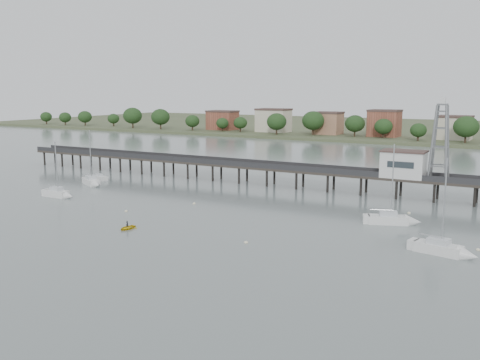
% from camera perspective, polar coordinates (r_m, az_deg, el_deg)
% --- Properties ---
extents(ground_plane, '(500.00, 500.00, 0.00)m').
position_cam_1_polar(ground_plane, '(68.35, -16.77, -8.55)').
color(ground_plane, slate).
rests_on(ground_plane, ground).
extents(pier, '(150.00, 5.00, 5.50)m').
position_cam_1_polar(pier, '(116.15, 4.84, 1.15)').
color(pier, '#2D2823').
rests_on(pier, ground).
extents(pier_building, '(8.40, 5.40, 5.30)m').
position_cam_1_polar(pier_building, '(107.97, 17.03, 1.66)').
color(pier_building, silver).
rests_on(pier_building, ground).
extents(lattice_tower, '(3.20, 3.20, 15.50)m').
position_cam_1_polar(lattice_tower, '(106.32, 20.58, 3.75)').
color(lattice_tower, slate).
rests_on(lattice_tower, ground).
extents(sailboat_c, '(8.36, 4.89, 13.30)m').
position_cam_1_polar(sailboat_c, '(87.46, 16.33, -4.13)').
color(sailboat_c, white).
rests_on(sailboat_c, ground).
extents(sailboat_b, '(7.86, 5.52, 12.76)m').
position_cam_1_polar(sailboat_b, '(121.88, -15.43, -0.27)').
color(sailboat_b, white).
rests_on(sailboat_b, ground).
extents(sailboat_a, '(6.88, 2.08, 11.47)m').
position_cam_1_polar(sailboat_a, '(110.27, -18.64, -1.44)').
color(sailboat_a, white).
rests_on(sailboat_a, ground).
extents(sailboat_d, '(8.23, 3.81, 13.14)m').
position_cam_1_polar(sailboat_d, '(73.42, 21.29, -7.02)').
color(sailboat_d, white).
rests_on(sailboat_d, ground).
extents(white_tender, '(4.28, 2.73, 1.54)m').
position_cam_1_polar(white_tender, '(128.71, -14.66, 0.20)').
color(white_tender, white).
rests_on(white_tender, ground).
extents(yellow_dinghy, '(2.15, 0.69, 2.98)m').
position_cam_1_polar(yellow_dinghy, '(82.99, -11.92, -5.13)').
color(yellow_dinghy, yellow).
rests_on(yellow_dinghy, ground).
extents(dinghy_occupant, '(0.48, 1.07, 0.25)m').
position_cam_1_polar(dinghy_occupant, '(82.99, -11.92, -5.13)').
color(dinghy_occupant, black).
rests_on(dinghy_occupant, ground).
extents(mooring_buoys, '(56.11, 29.72, 0.39)m').
position_cam_1_polar(mooring_buoys, '(85.62, 4.40, -4.44)').
color(mooring_buoys, '#FCF1C4').
rests_on(mooring_buoys, ground).
extents(far_shore, '(500.00, 170.00, 10.40)m').
position_cam_1_polar(far_shore, '(288.80, 19.87, 5.10)').
color(far_shore, '#475133').
rests_on(far_shore, ground).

